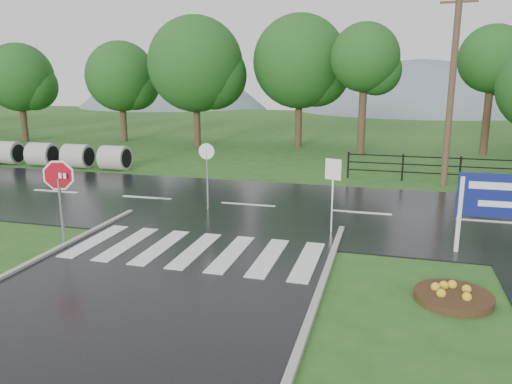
% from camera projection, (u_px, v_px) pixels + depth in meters
% --- Properties ---
extents(ground, '(120.00, 120.00, 0.00)m').
position_uv_depth(ground, '(84.00, 350.00, 8.51)').
color(ground, '#25531B').
rests_on(ground, ground).
extents(main_road, '(90.00, 8.00, 0.04)m').
position_uv_depth(main_road, '(248.00, 206.00, 17.90)').
color(main_road, black).
rests_on(main_road, ground).
extents(crosswalk, '(6.50, 2.80, 0.02)m').
position_uv_depth(crosswalk, '(195.00, 250.00, 13.19)').
color(crosswalk, silver).
rests_on(crosswalk, ground).
extents(fence_west, '(9.58, 0.08, 1.20)m').
position_uv_depth(fence_west, '(460.00, 167.00, 21.37)').
color(fence_west, black).
rests_on(fence_west, ground).
extents(hills, '(102.00, 48.00, 48.00)m').
position_uv_depth(hills, '(377.00, 218.00, 72.19)').
color(hills, slate).
rests_on(hills, ground).
extents(treeline, '(83.20, 5.20, 10.00)m').
position_uv_depth(treeline, '(327.00, 151.00, 30.78)').
color(treeline, '#164816').
rests_on(treeline, ground).
extents(culvert_pipes, '(9.70, 1.20, 1.20)m').
position_uv_depth(culvert_pipes, '(42.00, 154.00, 25.67)').
color(culvert_pipes, '#9E9B93').
rests_on(culvert_pipes, ground).
extents(stop_sign, '(1.07, 0.37, 2.52)m').
position_uv_depth(stop_sign, '(59.00, 183.00, 13.36)').
color(stop_sign, '#939399').
rests_on(stop_sign, ground).
extents(estate_billboard, '(2.48, 0.11, 2.17)m').
position_uv_depth(estate_billboard, '(509.00, 201.00, 12.53)').
color(estate_billboard, silver).
rests_on(estate_billboard, ground).
extents(flower_bed, '(1.59, 1.59, 0.32)m').
position_uv_depth(flower_bed, '(454.00, 295.00, 10.33)').
color(flower_bed, '#332111').
rests_on(flower_bed, ground).
extents(reg_sign_small, '(0.48, 0.18, 2.24)m').
position_uv_depth(reg_sign_small, '(333.00, 181.00, 14.41)').
color(reg_sign_small, '#939399').
rests_on(reg_sign_small, ground).
extents(reg_sign_round, '(0.54, 0.09, 2.34)m').
position_uv_depth(reg_sign_round, '(207.00, 169.00, 16.97)').
color(reg_sign_round, '#939399').
rests_on(reg_sign_round, ground).
extents(utility_pole_east, '(1.42, 0.27, 8.01)m').
position_uv_depth(utility_pole_east, '(452.00, 88.00, 20.31)').
color(utility_pole_east, '#473523').
rests_on(utility_pole_east, ground).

